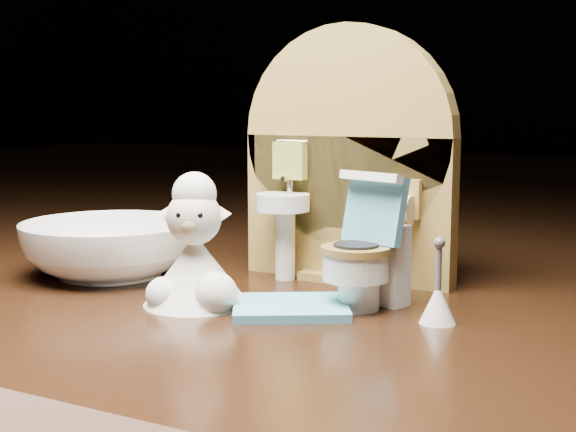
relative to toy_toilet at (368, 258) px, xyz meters
name	(u,v)px	position (x,y,z in m)	size (l,w,h in m)	color
backdrop_panel	(347,170)	(-0.04, 0.06, 0.04)	(0.13, 0.05, 0.15)	#A4833C
toy_toilet	(368,258)	(0.00, 0.00, 0.00)	(0.04, 0.05, 0.07)	white
bath_mat	(291,307)	(-0.03, -0.03, -0.02)	(0.06, 0.05, 0.00)	#56A7C7
toilet_brush	(438,301)	(0.04, -0.01, -0.01)	(0.02, 0.02, 0.04)	white
plush_lamb	(195,258)	(-0.08, -0.04, 0.00)	(0.06, 0.06, 0.07)	white
ceramic_bowl	(110,249)	(-0.17, 0.00, -0.01)	(0.11, 0.11, 0.03)	white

